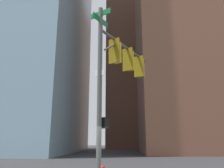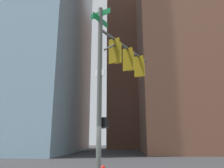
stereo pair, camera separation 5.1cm
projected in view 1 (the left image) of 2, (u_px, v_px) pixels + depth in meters
name	position (u px, v px, depth m)	size (l,w,h in m)	color
signal_pole_assembly	(121.00, 69.00, 10.27)	(4.49, 2.67, 7.41)	#4C514C
building_brick_nearside	(13.00, 26.00, 52.34)	(23.77, 21.99, 56.06)	#845B47
building_brick_midblock	(181.00, 27.00, 43.82)	(18.15, 16.77, 47.15)	brown
building_brick_farside	(140.00, 75.00, 70.14)	(23.03, 19.75, 44.25)	brown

